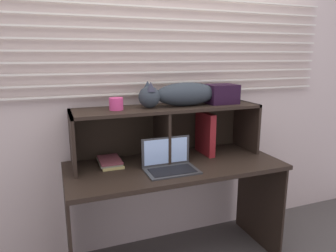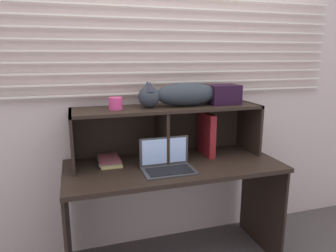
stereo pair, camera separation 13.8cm
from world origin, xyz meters
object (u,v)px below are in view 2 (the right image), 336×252
object	(u,v)px
cat	(181,95)
book_stack	(109,161)
laptop	(167,164)
small_basket	(116,103)
binder_upright	(206,134)
storage_box	(223,94)

from	to	relation	value
cat	book_stack	bearing A→B (deg)	-179.57
laptop	small_basket	distance (m)	0.53
small_basket	book_stack	bearing A→B (deg)	-176.14
cat	binder_upright	size ratio (longest dim) A/B	2.40
cat	laptop	bearing A→B (deg)	-126.76
laptop	cat	bearing A→B (deg)	53.24
storage_box	cat	bearing A→B (deg)	180.00
book_stack	cat	bearing A→B (deg)	0.43
cat	laptop	distance (m)	0.51
book_stack	storage_box	size ratio (longest dim) A/B	0.99
cat	laptop	size ratio (longest dim) A/B	2.25
cat	small_basket	bearing A→B (deg)	-180.00
laptop	binder_upright	size ratio (longest dim) A/B	1.07
laptop	storage_box	distance (m)	0.69
binder_upright	small_basket	distance (m)	0.72
cat	storage_box	bearing A→B (deg)	-0.00
laptop	binder_upright	world-z (taller)	binder_upright
laptop	book_stack	distance (m)	0.42
binder_upright	laptop	bearing A→B (deg)	-148.84
storage_box	small_basket	bearing A→B (deg)	180.00
small_basket	storage_box	size ratio (longest dim) A/B	0.42
binder_upright	storage_box	size ratio (longest dim) A/B	1.43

